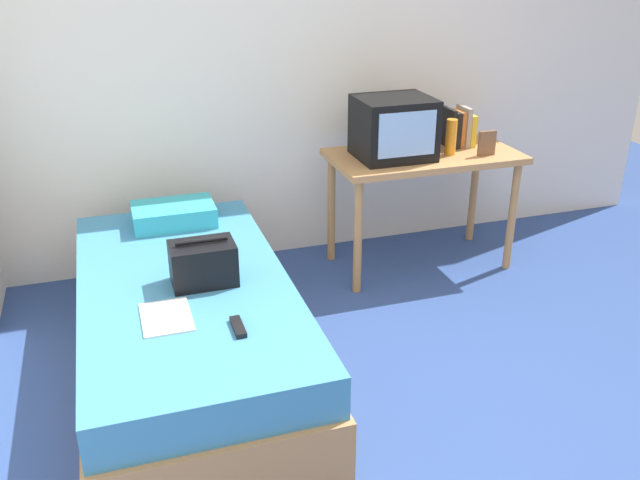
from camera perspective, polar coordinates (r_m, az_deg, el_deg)
ground_plane at (r=3.18m, az=9.89°, el=-14.69°), size 8.00×8.00×0.00m
wall_back at (r=4.39m, az=-1.21°, el=15.32°), size 5.20×0.10×2.60m
bed at (r=3.41m, az=-11.00°, el=-7.01°), size 1.00×2.00×0.48m
desk at (r=4.29m, az=8.66°, el=5.98°), size 1.16×0.60×0.75m
tv at (r=4.11m, az=6.19°, el=9.33°), size 0.44×0.39×0.36m
water_bottle at (r=4.23m, az=10.93°, el=8.47°), size 0.07×0.07×0.22m
book_row at (r=4.43m, az=11.53°, el=9.19°), size 0.17×0.17×0.25m
picture_frame at (r=4.27m, az=13.81°, el=7.88°), size 0.11×0.02×0.15m
pillow at (r=3.92m, az=-12.17°, el=2.12°), size 0.45×0.30×0.11m
handbag at (r=3.21m, az=-9.77°, el=-1.93°), size 0.30×0.20×0.22m
magazine at (r=3.00m, az=-12.76°, el=-6.31°), size 0.21×0.29×0.01m
remote_dark at (r=2.86m, az=-6.88°, el=-7.25°), size 0.04×0.16×0.02m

